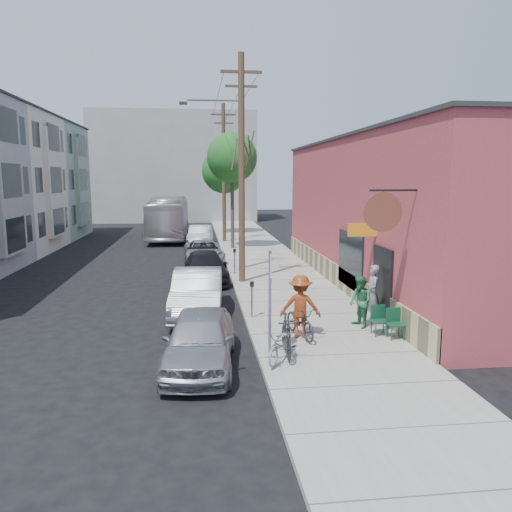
{
  "coord_description": "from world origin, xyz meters",
  "views": [
    {
      "loc": [
        0.47,
        -16.44,
        4.83
      ],
      "look_at": [
        2.95,
        4.65,
        1.5
      ],
      "focal_mm": 35.0,
      "sensor_mm": 36.0,
      "label": 1
    }
  ],
  "objects": [
    {
      "name": "car_0",
      "position": [
        0.47,
        -4.08,
        0.73
      ],
      "size": [
        2.13,
        4.46,
        1.47
      ],
      "primitive_type": "imported",
      "rotation": [
        0.0,
        0.0,
        -0.09
      ],
      "color": "#999AA0",
      "rests_on": "ground"
    },
    {
      "name": "sign_post",
      "position": [
        2.35,
        -3.62,
        1.83
      ],
      "size": [
        0.07,
        0.45,
        2.8
      ],
      "color": "slate",
      "rests_on": "sidewalk"
    },
    {
      "name": "patron_grey",
      "position": [
        6.16,
        -0.95,
        1.08
      ],
      "size": [
        0.52,
        0.72,
        1.87
      ],
      "primitive_type": "imported",
      "rotation": [
        0.0,
        0.0,
        -1.68
      ],
      "color": "gray",
      "rests_on": "sidewalk"
    },
    {
      "name": "bus",
      "position": [
        -1.85,
        24.6,
        1.65
      ],
      "size": [
        2.86,
        11.84,
        3.29
      ],
      "primitive_type": "imported",
      "rotation": [
        0.0,
        0.0,
        -0.01
      ],
      "color": "silver",
      "rests_on": "ground"
    },
    {
      "name": "end_cap_building",
      "position": [
        -2.0,
        42.0,
        6.0
      ],
      "size": [
        18.0,
        8.0,
        12.0
      ],
      "primitive_type": "cube",
      "color": "#9C9B97",
      "rests_on": "ground"
    },
    {
      "name": "utility_pole_far",
      "position": [
        2.45,
        20.66,
        5.34
      ],
      "size": [
        1.8,
        0.28,
        10.0
      ],
      "color": "#503A28",
      "rests_on": "sidewalk"
    },
    {
      "name": "cafe_building",
      "position": [
        8.99,
        4.99,
        3.3
      ],
      "size": [
        6.6,
        20.2,
        6.61
      ],
      "color": "#A63D44",
      "rests_on": "ground"
    },
    {
      "name": "tree_leafy_mid",
      "position": [
        2.8,
        16.88,
        6.13
      ],
      "size": [
        3.32,
        3.32,
        7.67
      ],
      "color": "#44392C",
      "rests_on": "sidewalk"
    },
    {
      "name": "sidewalk",
      "position": [
        4.25,
        11.0,
        0.07
      ],
      "size": [
        4.5,
        58.0,
        0.15
      ],
      "primitive_type": "cube",
      "color": "#9C9A90",
      "rests_on": "ground"
    },
    {
      "name": "parking_meter_far",
      "position": [
        2.25,
        7.72,
        0.98
      ],
      "size": [
        0.14,
        0.14,
        1.24
      ],
      "color": "slate",
      "rests_on": "sidewalk"
    },
    {
      "name": "ground",
      "position": [
        0.0,
        0.0,
        0.0
      ],
      "size": [
        120.0,
        120.0,
        0.0
      ],
      "primitive_type": "plane",
      "color": "black"
    },
    {
      "name": "parking_meter_near",
      "position": [
        2.25,
        -0.11,
        0.98
      ],
      "size": [
        0.14,
        0.14,
        1.24
      ],
      "color": "slate",
      "rests_on": "sidewalk"
    },
    {
      "name": "cyclist",
      "position": [
        3.44,
        -2.38,
        1.09
      ],
      "size": [
        1.33,
        0.93,
        1.87
      ],
      "primitive_type": "imported",
      "rotation": [
        0.0,
        0.0,
        2.93
      ],
      "color": "maroon",
      "rests_on": "sidewalk"
    },
    {
      "name": "car_2",
      "position": [
        0.8,
        6.77,
        0.68
      ],
      "size": [
        2.14,
        4.79,
        1.36
      ],
      "primitive_type": "imported",
      "rotation": [
        0.0,
        0.0,
        0.05
      ],
      "color": "black",
      "rests_on": "ground"
    },
    {
      "name": "car_4",
      "position": [
        0.65,
        19.35,
        0.73
      ],
      "size": [
        1.91,
        4.57,
        1.47
      ],
      "primitive_type": "imported",
      "rotation": [
        0.0,
        0.0,
        -0.08
      ],
      "color": "#9D9EA4",
      "rests_on": "ground"
    },
    {
      "name": "patio_chair_a",
      "position": [
        5.85,
        -2.51,
        0.59
      ],
      "size": [
        0.54,
        0.54,
        0.88
      ],
      "primitive_type": null,
      "rotation": [
        0.0,
        0.0,
        0.09
      ],
      "color": "#12412D",
      "rests_on": "sidewalk"
    },
    {
      "name": "car_1",
      "position": [
        0.41,
        1.0,
        0.8
      ],
      "size": [
        1.96,
        4.92,
        1.59
      ],
      "primitive_type": "imported",
      "rotation": [
        0.0,
        0.0,
        -0.06
      ],
      "color": "#AAAEB2",
      "rests_on": "ground"
    },
    {
      "name": "tree_bare",
      "position": [
        2.8,
        9.38,
        2.84
      ],
      "size": [
        0.24,
        0.24,
        5.37
      ],
      "color": "#44392C",
      "rests_on": "sidewalk"
    },
    {
      "name": "utility_pole_near",
      "position": [
        2.39,
        5.88,
        5.41
      ],
      "size": [
        3.57,
        0.28,
        10.0
      ],
      "color": "#503A28",
      "rests_on": "sidewalk"
    },
    {
      "name": "car_3",
      "position": [
        0.8,
        11.97,
        0.64
      ],
      "size": [
        2.37,
        4.73,
        1.29
      ],
      "primitive_type": "imported",
      "rotation": [
        0.0,
        0.0,
        0.05
      ],
      "color": "#9EA2A5",
      "rests_on": "ground"
    },
    {
      "name": "parked_bike_b",
      "position": [
        2.56,
        -4.25,
        0.59
      ],
      "size": [
        1.31,
        1.74,
        0.87
      ],
      "primitive_type": "imported",
      "rotation": [
        0.0,
        0.0,
        -0.51
      ],
      "color": "gray",
      "rests_on": "sidewalk"
    },
    {
      "name": "tree_leafy_far",
      "position": [
        2.8,
        26.44,
        5.4
      ],
      "size": [
        3.8,
        3.8,
        7.17
      ],
      "color": "#44392C",
      "rests_on": "sidewalk"
    },
    {
      "name": "patron_green",
      "position": [
        5.52,
        -1.66,
        0.97
      ],
      "size": [
        0.79,
        0.92,
        1.64
      ],
      "primitive_type": "imported",
      "rotation": [
        0.0,
        0.0,
        -1.33
      ],
      "color": "#2C6F43",
      "rests_on": "sidewalk"
    },
    {
      "name": "patio_chair_b",
      "position": [
        6.19,
        -2.88,
        0.59
      ],
      "size": [
        0.55,
        0.55,
        0.88
      ],
      "primitive_type": null,
      "rotation": [
        0.0,
        0.0,
        0.1
      ],
      "color": "#12412D",
      "rests_on": "sidewalk"
    },
    {
      "name": "cyclist_bike",
      "position": [
        3.44,
        -2.38,
        0.63
      ],
      "size": [
        1.03,
        1.91,
        0.95
      ],
      "primitive_type": "imported",
      "rotation": [
        0.0,
        0.0,
        0.23
      ],
      "color": "black",
      "rests_on": "sidewalk"
    },
    {
      "name": "parked_bike_a",
      "position": [
        2.76,
        -3.87,
        0.69
      ],
      "size": [
        0.6,
        1.81,
        1.07
      ],
      "primitive_type": "imported",
      "rotation": [
        0.0,
        0.0,
        -0.05
      ],
      "color": "black",
      "rests_on": "sidewalk"
    }
  ]
}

